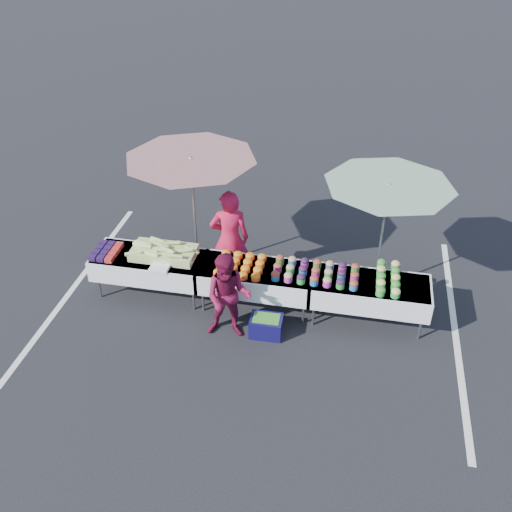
% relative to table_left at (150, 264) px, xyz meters
% --- Properties ---
extents(ground, '(80.00, 80.00, 0.00)m').
position_rel_table_left_xyz_m(ground, '(1.80, 0.00, -0.58)').
color(ground, black).
extents(stripe_left, '(0.10, 5.00, 0.00)m').
position_rel_table_left_xyz_m(stripe_left, '(-1.40, 0.00, -0.58)').
color(stripe_left, silver).
rests_on(stripe_left, ground).
extents(stripe_right, '(0.10, 5.00, 0.00)m').
position_rel_table_left_xyz_m(stripe_right, '(5.00, 0.00, -0.58)').
color(stripe_right, silver).
rests_on(stripe_right, ground).
extents(table_left, '(1.86, 0.81, 0.75)m').
position_rel_table_left_xyz_m(table_left, '(0.00, 0.00, 0.00)').
color(table_left, white).
rests_on(table_left, ground).
extents(table_center, '(1.86, 0.81, 0.75)m').
position_rel_table_left_xyz_m(table_center, '(1.80, 0.00, 0.00)').
color(table_center, white).
rests_on(table_center, ground).
extents(table_right, '(1.86, 0.81, 0.75)m').
position_rel_table_left_xyz_m(table_right, '(3.60, 0.00, 0.00)').
color(table_right, white).
rests_on(table_right, ground).
extents(berry_punnets, '(0.40, 0.54, 0.08)m').
position_rel_table_left_xyz_m(berry_punnets, '(-0.71, -0.06, 0.21)').
color(berry_punnets, black).
rests_on(berry_punnets, table_left).
extents(corn_pile, '(1.16, 0.57, 0.26)m').
position_rel_table_left_xyz_m(corn_pile, '(0.26, 0.04, 0.26)').
color(corn_pile, '#96BA5F').
rests_on(corn_pile, table_left).
extents(plastic_bags, '(0.30, 0.25, 0.05)m').
position_rel_table_left_xyz_m(plastic_bags, '(0.30, -0.30, 0.19)').
color(plastic_bags, white).
rests_on(plastic_bags, table_left).
extents(carrot_bowls, '(0.75, 0.69, 0.11)m').
position_rel_table_left_xyz_m(carrot_bowls, '(1.55, -0.01, 0.22)').
color(carrot_bowls, '#FF4B1C').
rests_on(carrot_bowls, table_center).
extents(potato_cups, '(1.34, 0.58, 0.16)m').
position_rel_table_left_xyz_m(potato_cups, '(2.75, 0.00, 0.25)').
color(potato_cups, '#2362A3').
rests_on(potato_cups, table_right).
extents(bean_baskets, '(0.36, 0.86, 0.15)m').
position_rel_table_left_xyz_m(bean_baskets, '(3.86, 0.08, 0.24)').
color(bean_baskets, green).
rests_on(bean_baskets, table_right).
extents(vendor, '(0.74, 0.57, 1.79)m').
position_rel_table_left_xyz_m(vendor, '(1.24, 0.55, 0.31)').
color(vendor, '#C5163E').
rests_on(vendor, ground).
extents(customer, '(0.75, 0.60, 1.46)m').
position_rel_table_left_xyz_m(customer, '(1.53, -0.75, 0.15)').
color(customer, maroon).
rests_on(customer, ground).
extents(umbrella_left, '(2.18, 2.18, 2.21)m').
position_rel_table_left_xyz_m(umbrella_left, '(0.57, 0.80, 1.42)').
color(umbrella_left, black).
rests_on(umbrella_left, ground).
extents(umbrella_right, '(2.28, 2.28, 2.07)m').
position_rel_table_left_xyz_m(umbrella_right, '(3.71, 0.79, 1.29)').
color(umbrella_right, black).
rests_on(umbrella_right, ground).
extents(storage_bin, '(0.51, 0.37, 0.32)m').
position_rel_table_left_xyz_m(storage_bin, '(2.09, -0.65, -0.42)').
color(storage_bin, '#100D41').
rests_on(storage_bin, ground).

